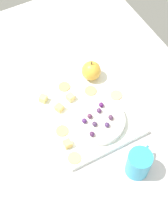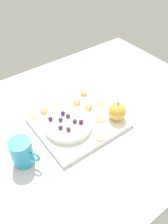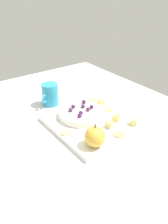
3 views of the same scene
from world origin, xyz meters
TOP-DOWN VIEW (x-y plane):
  - table at (0.00, 0.00)cm, footprint 129.83×89.17cm
  - platter at (-0.79, 1.30)cm, footprint 32.67×28.86cm
  - serving_dish at (4.62, 2.17)cm, footprint 18.09×18.09cm
  - apple_whole at (-13.31, 9.55)cm, footprint 7.02×7.02cm
  - apple_stem at (-13.31, 9.55)cm, footprint 0.50×0.50cm
  - cheese_cube_0 at (-5.85, -6.91)cm, footprint 3.14×3.14cm
  - cheese_cube_1 at (7.66, -10.50)cm, footprint 2.44×2.44cm
  - cheese_cube_2 at (-7.93, -1.58)cm, footprint 2.84×2.84cm
  - cheese_cube_3 at (-11.89, -10.15)cm, footprint 3.37×3.37cm
  - cracker_0 at (-1.78, 13.35)cm, footprint 4.25×4.25cm
  - cracker_1 at (-7.73, 6.30)cm, footprint 4.25×4.25cm
  - cracker_2 at (-13.79, -1.17)cm, footprint 4.25×4.25cm
  - cracker_3 at (2.13, -9.72)cm, footprint 4.25×4.25cm
  - cracker_4 at (12.64, -10.65)cm, footprint 4.25×4.25cm
  - grape_0 at (6.38, -0.30)cm, footprint 1.81×1.63cm
  - grape_1 at (9.23, -2.56)cm, footprint 1.81×1.63cm
  - grape_2 at (6.72, 5.81)cm, footprint 1.81×1.63cm
  - grape_3 at (3.03, 0.48)cm, footprint 1.81×1.63cm
  - grape_4 at (8.53, 3.35)cm, footprint 1.81×1.63cm
  - grape_5 at (0.98, 5.54)cm, footprint 1.81×1.63cm
  - grape_6 at (3.82, -2.39)cm, footprint 1.81×1.63cm
  - grape_7 at (2.59, 3.77)cm, footprint 1.81×1.63cm
  - cup at (24.43, 5.08)cm, footprint 7.59×9.75cm

SIDE VIEW (x-z plane):
  - table at x=0.00cm, z-range 0.00..3.26cm
  - platter at x=-0.79cm, z-range 3.26..5.23cm
  - cracker_0 at x=-1.78cm, z-range 5.23..5.63cm
  - cracker_1 at x=-7.73cm, z-range 5.23..5.63cm
  - cracker_2 at x=-13.79cm, z-range 5.23..5.63cm
  - cracker_3 at x=2.13cm, z-range 5.23..5.63cm
  - cracker_4 at x=12.64cm, z-range 5.23..5.63cm
  - cheese_cube_0 at x=-5.85cm, z-range 5.23..7.64cm
  - cheese_cube_1 at x=7.66cm, z-range 5.23..7.64cm
  - cheese_cube_2 at x=-7.93cm, z-range 5.23..7.64cm
  - cheese_cube_3 at x=-11.89cm, z-range 5.23..7.64cm
  - serving_dish at x=4.62cm, z-range 5.23..7.71cm
  - cup at x=24.43cm, z-range 3.26..13.08cm
  - grape_7 at x=2.59cm, z-range 7.71..9.20cm
  - grape_0 at x=6.38cm, z-range 7.71..9.23cm
  - grape_4 at x=8.53cm, z-range 7.71..9.23cm
  - grape_6 at x=3.82cm, z-range 7.71..9.33cm
  - grape_1 at x=9.23cm, z-range 7.71..9.33cm
  - grape_5 at x=0.98cm, z-range 7.71..9.34cm
  - grape_3 at x=3.03cm, z-range 7.71..9.34cm
  - grape_2 at x=6.72cm, z-range 7.71..9.38cm
  - apple_whole at x=-13.31cm, z-range 5.23..12.25cm
  - apple_stem at x=-13.31cm, z-range 12.25..13.45cm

